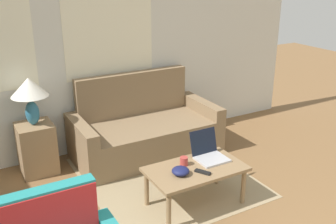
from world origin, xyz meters
name	(u,v)px	position (x,y,z in m)	size (l,w,h in m)	color
wall_back	(56,48)	(0.00, 4.04, 1.31)	(6.65, 0.06, 2.60)	silver
rug	(165,177)	(0.77, 2.94, 0.00)	(1.66, 1.85, 0.01)	#9E8966
couch	(144,132)	(0.84, 3.61, 0.27)	(1.72, 0.84, 0.94)	#846B4C
side_table	(37,148)	(-0.39, 3.75, 0.28)	(0.38, 0.38, 0.57)	#937551
table_lamp	(30,91)	(-0.39, 3.75, 0.94)	(0.39, 0.39, 0.52)	teal
coffee_table	(196,172)	(0.77, 2.35, 0.35)	(0.92, 0.53, 0.39)	#8E704C
laptop	(209,153)	(0.99, 2.46, 0.45)	(0.29, 0.31, 0.26)	#B7B7BC
cup_navy	(184,161)	(0.70, 2.45, 0.43)	(0.08, 0.08, 0.08)	#B23D38
snack_bowl	(181,171)	(0.58, 2.31, 0.43)	(0.16, 0.16, 0.07)	#191E4C
tv_remote	(203,172)	(0.77, 2.24, 0.40)	(0.11, 0.15, 0.02)	black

